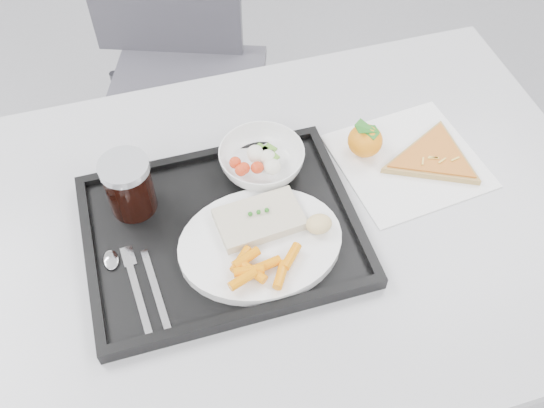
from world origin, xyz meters
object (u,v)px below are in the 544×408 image
cola_glass (129,185)px  tangerine (365,140)px  tray (222,232)px  salad_bowl (262,160)px  dinner_plate (260,244)px  chair (176,53)px  pizza_slice (434,157)px  table (269,245)px

cola_glass → tangerine: cola_glass is taller
tray → salad_bowl: 0.15m
dinner_plate → salad_bowl: (0.05, 0.16, 0.01)m
chair → dinner_plate: chair is taller
chair → dinner_plate: (0.01, -0.82, 0.24)m
cola_glass → pizza_slice: bearing=-4.3°
dinner_plate → tangerine: (0.24, 0.16, 0.01)m
dinner_plate → cola_glass: bearing=142.3°
table → cola_glass: bearing=156.8°
table → salad_bowl: size_ratio=7.89×
tray → tangerine: size_ratio=5.84×
dinner_plate → table: bearing=59.9°
table → cola_glass: (-0.21, 0.09, 0.14)m
chair → tray: (-0.04, -0.77, 0.22)m
table → dinner_plate: size_ratio=4.44×
dinner_plate → cola_glass: cola_glass is taller
dinner_plate → salad_bowl: bearing=73.3°
tray → table: bearing=-0.0°
dinner_plate → tangerine: size_ratio=3.50×
dinner_plate → pizza_slice: 0.38m
table → cola_glass: cola_glass is taller
chair → tangerine: 0.75m
table → tray: (-0.08, 0.00, 0.08)m
table → cola_glass: 0.27m
cola_glass → pizza_slice: 0.55m
tangerine → cola_glass: bearing=-178.2°
chair → salad_bowl: 0.71m
table → salad_bowl: 0.15m
dinner_plate → pizza_slice: bearing=15.7°
tangerine → pizza_slice: tangerine is taller
dinner_plate → tangerine: tangerine is taller
dinner_plate → cola_glass: size_ratio=2.50×
chair → pizza_slice: (0.37, -0.72, 0.22)m
tray → salad_bowl: salad_bowl is taller
salad_bowl → dinner_plate: bearing=-106.7°
tray → cola_glass: bearing=145.2°
cola_glass → tangerine: bearing=1.8°
table → tangerine: bearing=26.2°
table → salad_bowl: (0.02, 0.11, 0.11)m
salad_bowl → chair: bearing=95.3°
table → tray: tray is taller
tray → salad_bowl: size_ratio=2.96×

